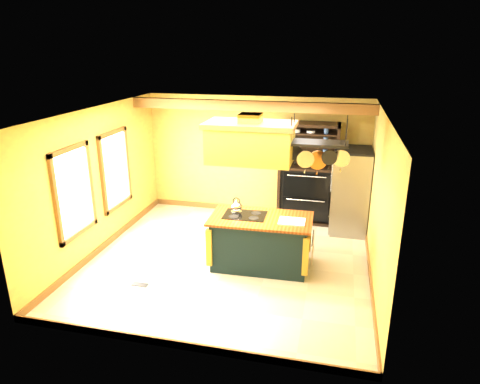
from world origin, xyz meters
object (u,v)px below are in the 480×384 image
at_px(kitchen_island, 261,241).
at_px(refrigerator, 350,193).
at_px(range_hood, 250,141).
at_px(hutch, 307,184).
at_px(pot_rack, 318,149).

xyz_separation_m(kitchen_island, refrigerator, (1.52, 1.94, 0.37)).
distance_m(kitchen_island, range_hood, 1.79).
bearing_deg(range_hood, refrigerator, 48.62).
relative_size(kitchen_island, hutch, 0.81).
distance_m(kitchen_island, pot_rack, 1.93).
relative_size(refrigerator, hutch, 0.78).
xyz_separation_m(range_hood, pot_rack, (1.10, 0.01, -0.08)).
xyz_separation_m(refrigerator, hutch, (-0.91, 0.36, 0.02)).
bearing_deg(pot_rack, range_hood, -179.45).
relative_size(kitchen_island, range_hood, 1.22).
xyz_separation_m(kitchen_island, hutch, (0.61, 2.31, 0.39)).
height_order(kitchen_island, range_hood, range_hood).
bearing_deg(kitchen_island, hutch, 73.78).
bearing_deg(refrigerator, kitchen_island, -127.93).
distance_m(pot_rack, refrigerator, 2.42).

